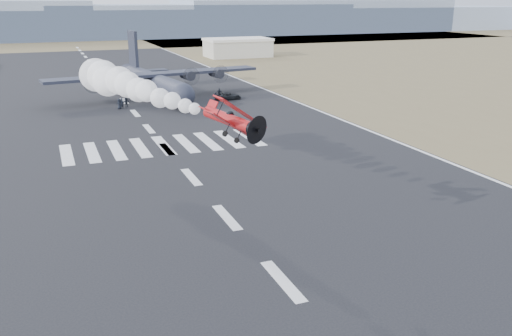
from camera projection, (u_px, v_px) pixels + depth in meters
scrub_far at (73, 43)px, 230.28m from camera, size 500.00×80.00×0.00m
runway_markings at (149, 129)px, 79.44m from camera, size 60.00×260.00×0.01m
ridge_seg_d at (67, 24)px, 254.94m from camera, size 150.00×50.00×13.00m
ridge_seg_e at (200, 20)px, 277.33m from camera, size 150.00×50.00×15.00m
ridge_seg_f at (314, 16)px, 299.72m from camera, size 150.00×50.00×17.00m
ridge_seg_g at (411, 18)px, 323.02m from camera, size 150.00×50.00×13.00m
hangar_right at (238, 47)px, 174.45m from camera, size 20.50×12.50×5.90m
aerobatic_biplane at (232, 120)px, 37.50m from camera, size 4.95×5.26×4.05m
smoke_trail at (112, 80)px, 54.06m from camera, size 8.20×25.36×3.55m
transport_aircraft at (153, 81)px, 103.95m from camera, size 41.19×33.80×11.89m
support_vehicle at (228, 96)px, 101.90m from camera, size 4.95×2.43×1.35m
crew_a at (215, 97)px, 100.64m from camera, size 0.74×0.75×1.59m
crew_b at (177, 97)px, 99.43m from camera, size 0.93×0.61×1.83m
crew_c at (169, 100)px, 96.57m from camera, size 1.30×1.09×1.84m
crew_d at (219, 93)px, 103.37m from camera, size 1.21×0.82×1.90m
crew_e at (119, 104)px, 93.16m from camera, size 0.99×0.73×1.83m
crew_f at (126, 102)px, 94.96m from camera, size 1.59×1.32×1.70m
crew_g at (122, 104)px, 93.34m from camera, size 0.81×0.73×1.87m
crew_h at (177, 101)px, 95.92m from camera, size 0.84×0.92×1.61m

